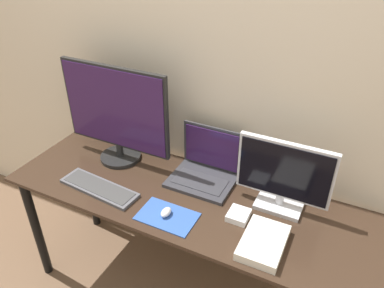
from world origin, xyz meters
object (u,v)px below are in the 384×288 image
object	(u,v)px
book	(263,242)
power_brick	(239,215)
monitor_left	(116,114)
monitor_right	(284,176)
keyboard	(99,188)
mouse	(166,212)
laptop	(206,167)

from	to	relation	value
book	power_brick	xyz separation A→B (m)	(-0.14, 0.11, -0.00)
monitor_left	power_brick	distance (m)	0.79
monitor_left	monitor_right	size ratio (longest dim) A/B	1.46
keyboard	power_brick	distance (m)	0.67
keyboard	mouse	world-z (taller)	mouse
mouse	power_brick	distance (m)	0.31
laptop	keyboard	xyz separation A→B (m)	(-0.41, -0.31, -0.05)
mouse	book	xyz separation A→B (m)	(0.43, 0.02, -0.00)
monitor_right	power_brick	world-z (taller)	monitor_right
book	power_brick	world-z (taller)	book
monitor_left	power_brick	world-z (taller)	monitor_left
laptop	power_brick	size ratio (longest dim) A/B	3.18
keyboard	monitor_left	bearing A→B (deg)	103.69
monitor_right	power_brick	bearing A→B (deg)	-131.51
laptop	keyboard	bearing A→B (deg)	-142.77
monitor_right	book	world-z (taller)	monitor_right
book	power_brick	bearing A→B (deg)	143.19
monitor_right	power_brick	distance (m)	0.26
monitor_right	power_brick	size ratio (longest dim) A/B	4.22
keyboard	power_brick	size ratio (longest dim) A/B	4.25
monitor_right	laptop	xyz separation A→B (m)	(-0.39, 0.05, -0.10)
book	keyboard	bearing A→B (deg)	-179.61
monitor_left	mouse	size ratio (longest dim) A/B	9.60
laptop	power_brick	xyz separation A→B (m)	(0.25, -0.20, -0.05)
keyboard	book	world-z (taller)	book
power_brick	laptop	bearing A→B (deg)	141.07
power_brick	mouse	bearing A→B (deg)	-155.78
monitor_left	keyboard	world-z (taller)	monitor_left
monitor_left	monitor_right	world-z (taller)	monitor_left
keyboard	mouse	size ratio (longest dim) A/B	6.64
monitor_left	book	size ratio (longest dim) A/B	2.47
laptop	book	world-z (taller)	laptop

